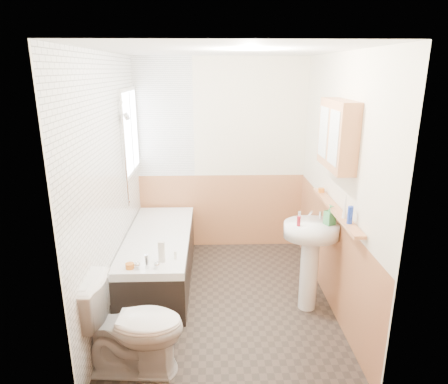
{
  "coord_description": "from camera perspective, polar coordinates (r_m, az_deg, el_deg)",
  "views": [
    {
      "loc": [
        -0.12,
        -3.71,
        2.34
      ],
      "look_at": [
        0.0,
        0.15,
        1.15
      ],
      "focal_mm": 32.0,
      "sensor_mm": 36.0,
      "label": 1
    }
  ],
  "objects": [
    {
      "name": "foam_can",
      "position": [
        3.53,
        17.56,
        -3.15
      ],
      "size": [
        0.05,
        0.05,
        0.15
      ],
      "primitive_type": "cylinder",
      "rotation": [
        0.0,
        0.0,
        -0.04
      ],
      "color": "#19339E",
      "rests_on": "pine_shelf"
    },
    {
      "name": "wainscot_front",
      "position": [
        2.97,
        0.97,
        -21.21
      ],
      "size": [
        2.2,
        0.01,
        1.0
      ],
      "primitive_type": "cube",
      "color": "#C37F50",
      "rests_on": "wall_front"
    },
    {
      "name": "orange_bottle",
      "position": [
        3.96,
        -6.96,
        -8.95
      ],
      "size": [
        0.03,
        0.03,
        0.08
      ],
      "primitive_type": "cylinder",
      "rotation": [
        0.0,
        0.0,
        0.42
      ],
      "color": "silver",
      "rests_on": "bathtub"
    },
    {
      "name": "cream_jar",
      "position": [
        3.86,
        -13.31,
        -10.24
      ],
      "size": [
        0.1,
        0.1,
        0.05
      ],
      "primitive_type": "cylinder",
      "rotation": [
        0.0,
        0.0,
        -0.35
      ],
      "color": "orange",
      "rests_on": "bathtub"
    },
    {
      "name": "bathtub",
      "position": [
        4.67,
        -9.21,
        -9.07
      ],
      "size": [
        0.7,
        1.81,
        0.71
      ],
      "color": "black",
      "rests_on": "floor"
    },
    {
      "name": "pine_shelf",
      "position": [
        3.9,
        15.64,
        -2.45
      ],
      "size": [
        0.1,
        1.32,
        0.03
      ],
      "primitive_type": "cube",
      "color": "#C37F50",
      "rests_on": "wall_right"
    },
    {
      "name": "wall_back",
      "position": [
        5.24,
        -0.42,
        5.11
      ],
      "size": [
        2.2,
        0.02,
        2.5
      ],
      "primitive_type": "cube",
      "color": "#F4E8CA",
      "rests_on": "ground"
    },
    {
      "name": "wall_left",
      "position": [
        4.0,
        -16.05,
        0.59
      ],
      "size": [
        0.02,
        2.8,
        2.5
      ],
      "primitive_type": "cube",
      "color": "#F4E8CA",
      "rests_on": "ground"
    },
    {
      "name": "soap_bottle",
      "position": [
        3.93,
        14.85,
        -3.88
      ],
      "size": [
        0.16,
        0.21,
        0.09
      ],
      "primitive_type": "imported",
      "rotation": [
        0.0,
        0.0,
        0.42
      ],
      "color": "#388447",
      "rests_on": "sink"
    },
    {
      "name": "tile_cladding_left",
      "position": [
        3.99,
        -15.75,
        0.6
      ],
      "size": [
        0.01,
        2.8,
        2.5
      ],
      "primitive_type": "cube",
      "color": "white",
      "rests_on": "wall_left"
    },
    {
      "name": "black_jar",
      "position": [
        4.36,
        13.74,
        0.26
      ],
      "size": [
        0.08,
        0.08,
        0.04
      ],
      "primitive_type": "cylinder",
      "rotation": [
        0.0,
        0.0,
        0.19
      ],
      "color": "orange",
      "rests_on": "pine_shelf"
    },
    {
      "name": "green_bottle",
      "position": [
        3.63,
        16.95,
        -1.86
      ],
      "size": [
        0.06,
        0.06,
        0.23
      ],
      "primitive_type": "cone",
      "rotation": [
        0.0,
        0.0,
        0.24
      ],
      "color": "silver",
      "rests_on": "pine_shelf"
    },
    {
      "name": "medicine_cabinet",
      "position": [
        3.76,
        15.89,
        7.87
      ],
      "size": [
        0.17,
        0.68,
        0.62
      ],
      "color": "#C37F50",
      "rests_on": "wall_right"
    },
    {
      "name": "sink",
      "position": [
        4.04,
        12.24,
        -7.85
      ],
      "size": [
        0.54,
        0.44,
        1.04
      ],
      "rotation": [
        0.0,
        0.0,
        -0.0
      ],
      "color": "white",
      "rests_on": "floor"
    },
    {
      "name": "shower_riser",
      "position": [
        4.37,
        -13.95,
        6.64
      ],
      "size": [
        0.1,
        0.08,
        1.17
      ],
      "color": "silver",
      "rests_on": "wall_left"
    },
    {
      "name": "floor",
      "position": [
        4.39,
        0.06,
        -15.09
      ],
      "size": [
        2.8,
        2.8,
        0.0
      ],
      "primitive_type": "plane",
      "color": "#2A221D",
      "rests_on": "ground"
    },
    {
      "name": "clear_bottle",
      "position": [
        3.83,
        10.63,
        -4.11
      ],
      "size": [
        0.04,
        0.04,
        0.1
      ],
      "primitive_type": "cylinder",
      "rotation": [
        0.0,
        0.0,
        -0.03
      ],
      "color": "maroon",
      "rests_on": "sink"
    },
    {
      "name": "wainscot_right",
      "position": [
        4.32,
        14.83,
        -8.73
      ],
      "size": [
        0.01,
        2.8,
        1.0
      ],
      "primitive_type": "cube",
      "color": "#C37F50",
      "rests_on": "wall_right"
    },
    {
      "name": "window",
      "position": [
        4.81,
        -13.21,
        8.42
      ],
      "size": [
        0.03,
        0.79,
        0.99
      ],
      "color": "white",
      "rests_on": "wall_left"
    },
    {
      "name": "wall_right",
      "position": [
        4.06,
        15.93,
        0.87
      ],
      "size": [
        0.02,
        2.8,
        2.5
      ],
      "primitive_type": "cube",
      "color": "#F4E8CA",
      "rests_on": "ground"
    },
    {
      "name": "wall_front",
      "position": [
        2.55,
        1.08,
        -8.2
      ],
      "size": [
        2.2,
        0.02,
        2.5
      ],
      "primitive_type": "cube",
      "color": "#F4E8CA",
      "rests_on": "ground"
    },
    {
      "name": "tile_return_back",
      "position": [
        5.17,
        -8.62,
        10.37
      ],
      "size": [
        0.75,
        0.01,
        1.5
      ],
      "primitive_type": "cube",
      "color": "white",
      "rests_on": "wall_back"
    },
    {
      "name": "ceiling",
      "position": [
        3.72,
        0.07,
        19.58
      ],
      "size": [
        2.8,
        2.8,
        0.0
      ],
      "primitive_type": "plane",
      "rotation": [
        3.14,
        0.0,
        0.0
      ],
      "color": "white",
      "rests_on": "ground"
    },
    {
      "name": "blue_gel",
      "position": [
        3.89,
        -8.9,
        -8.45
      ],
      "size": [
        0.06,
        0.05,
        0.21
      ],
      "primitive_type": "cube",
      "rotation": [
        0.0,
        0.0,
        -0.21
      ],
      "color": "silver",
      "rests_on": "bathtub"
    },
    {
      "name": "wainscot_back",
      "position": [
        5.42,
        -0.4,
        -2.71
      ],
      "size": [
        2.2,
        0.01,
        1.0
      ],
      "primitive_type": "cube",
      "color": "#C37F50",
      "rests_on": "wall_back"
    },
    {
      "name": "toilet",
      "position": [
        3.4,
        -12.98,
        -18.16
      ],
      "size": [
        0.86,
        0.52,
        0.81
      ],
      "primitive_type": "imported",
      "rotation": [
        0.0,
        0.0,
        1.5
      ],
      "color": "white",
      "rests_on": "floor"
    }
  ]
}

